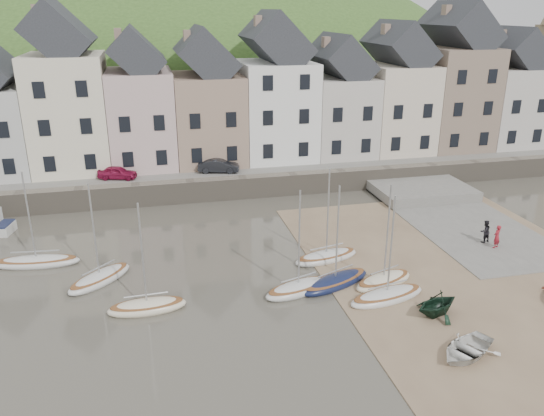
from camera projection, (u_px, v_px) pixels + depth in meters
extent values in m
plane|color=#423F34|center=(296.00, 294.00, 30.39)|extent=(160.00, 160.00, 0.00)
cube|color=#365522|center=(218.00, 147.00, 59.34)|extent=(90.00, 30.00, 1.50)
cube|color=slate|center=(235.00, 168.00, 48.56)|extent=(70.00, 7.00, 0.10)
cube|color=slate|center=(243.00, 187.00, 45.60)|extent=(70.00, 1.20, 1.80)
cube|color=#785F49|center=(471.00, 273.00, 32.73)|extent=(18.00, 26.00, 0.06)
cube|color=slate|center=(458.00, 220.00, 40.87)|extent=(8.00, 18.00, 0.12)
ellipsoid|color=#365522|center=(170.00, 218.00, 90.37)|extent=(134.40, 84.00, 84.00)
cube|color=beige|center=(70.00, 113.00, 47.07)|extent=(6.40, 8.00, 10.00)
cube|color=gray|center=(37.00, 13.00, 43.86)|extent=(0.60, 0.90, 1.40)
cube|color=#C5A7A3|center=(142.00, 119.00, 48.62)|extent=(5.60, 8.00, 8.50)
cube|color=gray|center=(118.00, 37.00, 45.85)|extent=(0.60, 0.90, 1.40)
cube|color=gray|center=(208.00, 119.00, 49.97)|extent=(6.20, 8.00, 8.00)
cube|color=gray|center=(187.00, 38.00, 47.16)|extent=(0.60, 0.90, 1.40)
cube|color=white|center=(276.00, 110.00, 51.17)|extent=(6.60, 8.00, 9.00)
cube|color=gray|center=(258.00, 23.00, 48.09)|extent=(0.60, 0.90, 1.40)
cube|color=beige|center=(338.00, 115.00, 52.77)|extent=(5.80, 8.00, 7.50)
cube|color=gray|center=(326.00, 45.00, 50.13)|extent=(0.60, 0.90, 1.40)
cube|color=beige|center=(394.00, 108.00, 53.86)|extent=(6.00, 8.00, 8.50)
cube|color=gray|center=(386.00, 32.00, 51.00)|extent=(0.60, 0.90, 1.40)
cube|color=#816D5D|center=(451.00, 98.00, 54.93)|extent=(6.40, 8.00, 10.00)
cube|color=gray|center=(446.00, 12.00, 51.72)|extent=(0.60, 0.90, 1.40)
cube|color=beige|center=(503.00, 106.00, 56.58)|extent=(5.80, 8.00, 8.00)
cube|color=gray|center=(501.00, 37.00, 53.86)|extent=(0.60, 0.90, 1.40)
ellipsoid|color=silver|center=(37.00, 262.00, 33.71)|extent=(5.40, 2.01, 0.84)
ellipsoid|color=brown|center=(36.00, 259.00, 33.64)|extent=(4.96, 1.83, 0.20)
cylinder|color=#B2B5B7|center=(29.00, 216.00, 32.63)|extent=(0.10, 0.10, 5.60)
cylinder|color=#B2B5B7|center=(35.00, 251.00, 33.45)|extent=(2.90, 0.37, 0.08)
ellipsoid|color=silver|center=(100.00, 279.00, 31.65)|extent=(4.22, 4.18, 0.84)
ellipsoid|color=brown|center=(100.00, 276.00, 31.57)|extent=(3.86, 3.83, 0.20)
cylinder|color=#B2B5B7|center=(94.00, 230.00, 30.57)|extent=(0.10, 0.10, 5.60)
cylinder|color=#B2B5B7|center=(98.00, 267.00, 31.39)|extent=(1.80, 1.76, 0.08)
ellipsoid|color=beige|center=(147.00, 307.00, 28.66)|extent=(4.21, 1.65, 0.84)
ellipsoid|color=brown|center=(147.00, 304.00, 28.59)|extent=(3.87, 1.49, 0.20)
cylinder|color=#B2B5B7|center=(142.00, 254.00, 27.58)|extent=(0.10, 0.10, 5.60)
cylinder|color=#B2B5B7|center=(146.00, 295.00, 28.40)|extent=(2.29, 0.16, 0.08)
ellipsoid|color=silver|center=(298.00, 289.00, 30.51)|extent=(4.50, 2.74, 0.84)
ellipsoid|color=brown|center=(298.00, 286.00, 30.43)|extent=(4.13, 2.51, 0.20)
cylinder|color=#B2B5B7|center=(299.00, 239.00, 29.43)|extent=(0.10, 0.10, 5.60)
cylinder|color=#B2B5B7|center=(299.00, 277.00, 30.25)|extent=(2.24, 0.80, 0.08)
ellipsoid|color=silver|center=(326.00, 257.00, 34.38)|extent=(4.65, 2.45, 0.84)
ellipsoid|color=brown|center=(326.00, 254.00, 34.30)|extent=(4.28, 2.24, 0.20)
cylinder|color=#B2B5B7|center=(328.00, 212.00, 33.30)|extent=(0.10, 0.10, 5.60)
cylinder|color=#B2B5B7|center=(327.00, 247.00, 34.12)|extent=(2.39, 0.62, 0.08)
ellipsoid|color=#131A3C|center=(335.00, 282.00, 31.25)|extent=(5.06, 3.29, 0.84)
ellipsoid|color=brown|center=(335.00, 279.00, 31.18)|extent=(4.65, 3.01, 0.20)
cylinder|color=#B2B5B7|center=(337.00, 233.00, 30.17)|extent=(0.10, 0.10, 5.60)
cylinder|color=#B2B5B7|center=(336.00, 271.00, 30.99)|extent=(2.49, 1.12, 0.08)
ellipsoid|color=silver|center=(387.00, 297.00, 29.70)|extent=(4.90, 2.46, 0.84)
ellipsoid|color=brown|center=(387.00, 293.00, 29.62)|extent=(4.50, 2.25, 0.20)
cylinder|color=#B2B5B7|center=(391.00, 245.00, 28.62)|extent=(0.10, 0.10, 5.60)
cylinder|color=#B2B5B7|center=(388.00, 285.00, 29.44)|extent=(2.54, 0.63, 0.08)
ellipsoid|color=beige|center=(384.00, 281.00, 31.37)|extent=(4.26, 2.77, 0.84)
ellipsoid|color=brown|center=(384.00, 278.00, 31.29)|extent=(3.91, 2.53, 0.20)
cylinder|color=#B2B5B7|center=(388.00, 232.00, 30.29)|extent=(0.10, 0.10, 5.60)
cylinder|color=#B2B5B7|center=(384.00, 270.00, 31.11)|extent=(2.09, 0.82, 0.08)
imported|color=white|center=(466.00, 349.00, 24.81)|extent=(3.96, 3.56, 0.67)
imported|color=black|center=(437.00, 303.00, 27.98)|extent=(3.19, 2.95, 1.38)
imported|color=maroon|center=(497.00, 237.00, 35.70)|extent=(0.69, 0.60, 1.59)
imported|color=black|center=(485.00, 231.00, 36.57)|extent=(0.85, 0.71, 1.57)
imported|color=maroon|center=(117.00, 173.00, 45.27)|extent=(3.45, 2.12, 1.10)
imported|color=black|center=(219.00, 166.00, 47.08)|extent=(3.76, 2.06, 1.17)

